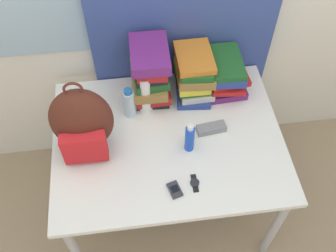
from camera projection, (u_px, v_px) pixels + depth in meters
The scene contains 11 objects.
desk at pixel (168, 146), 2.06m from camera, with size 1.17×0.90×0.71m.
backpack at pixel (82, 123), 1.82m from camera, with size 0.30×0.21×0.45m.
book_stack_left at pixel (150, 73), 2.03m from camera, with size 0.20×0.29×0.34m.
book_stack_center at pixel (194, 74), 2.09m from camera, with size 0.21×0.30×0.26m.
book_stack_right at pixel (225, 75), 2.12m from camera, with size 0.24×0.28×0.21m.
water_bottle at pixel (129, 103), 2.02m from camera, with size 0.06×0.06×0.19m.
sports_bottle at pixel (145, 93), 2.01m from camera, with size 0.07×0.07×0.27m.
sunscreen_bottle at pixel (190, 138), 1.89m from camera, with size 0.05×0.05×0.18m.
cell_phone at pixel (175, 190), 1.82m from camera, with size 0.07×0.09×0.02m.
sunglasses_case at pixel (211, 128), 2.01m from camera, with size 0.16×0.07×0.04m.
wristwatch at pixel (195, 183), 1.84m from camera, with size 0.04×0.10×0.01m.
Camera 1 is at (-0.15, -0.69, 2.35)m, focal length 42.00 mm.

